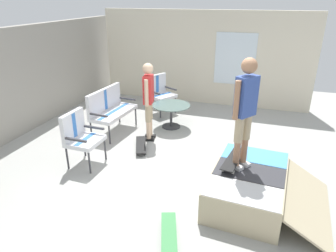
{
  "coord_description": "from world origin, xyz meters",
  "views": [
    {
      "loc": [
        -4.92,
        -1.27,
        2.95
      ],
      "look_at": [
        0.11,
        0.37,
        0.7
      ],
      "focal_mm": 32.82,
      "sensor_mm": 36.0,
      "label": 1
    }
  ],
  "objects_px": {
    "patio_bench": "(109,107)",
    "patio_table": "(171,111)",
    "skateboard_spare": "(169,233)",
    "patio_chair_near_house": "(159,90)",
    "skateboard_by_bench": "(141,145)",
    "skate_ramp": "(250,186)",
    "patio_chair_by_wall": "(79,134)",
    "skateboard_on_ramp": "(233,159)",
    "person_watching": "(149,96)",
    "person_skater": "(245,107)"
  },
  "relations": [
    {
      "from": "skateboard_spare",
      "to": "skateboard_on_ramp",
      "type": "bearing_deg",
      "value": -25.26
    },
    {
      "from": "skateboard_by_bench",
      "to": "skateboard_spare",
      "type": "bearing_deg",
      "value": -149.34
    },
    {
      "from": "skate_ramp",
      "to": "patio_bench",
      "type": "relative_size",
      "value": 1.43
    },
    {
      "from": "skate_ramp",
      "to": "patio_table",
      "type": "xyz_separation_m",
      "value": [
        2.38,
        2.03,
        0.16
      ]
    },
    {
      "from": "patio_chair_near_house",
      "to": "person_watching",
      "type": "distance_m",
      "value": 1.78
    },
    {
      "from": "patio_chair_by_wall",
      "to": "skateboard_spare",
      "type": "xyz_separation_m",
      "value": [
        -1.38,
        -2.18,
        -0.53
      ]
    },
    {
      "from": "patio_chair_near_house",
      "to": "patio_table",
      "type": "height_order",
      "value": "patio_chair_near_house"
    },
    {
      "from": "patio_bench",
      "to": "person_skater",
      "type": "bearing_deg",
      "value": -116.94
    },
    {
      "from": "patio_chair_by_wall",
      "to": "patio_bench",
      "type": "bearing_deg",
      "value": 6.92
    },
    {
      "from": "person_watching",
      "to": "skateboard_on_ramp",
      "type": "bearing_deg",
      "value": -126.01
    },
    {
      "from": "patio_bench",
      "to": "person_skater",
      "type": "xyz_separation_m",
      "value": [
        -1.57,
        -3.09,
        0.87
      ]
    },
    {
      "from": "patio_chair_near_house",
      "to": "patio_chair_by_wall",
      "type": "height_order",
      "value": "same"
    },
    {
      "from": "patio_chair_by_wall",
      "to": "skateboard_spare",
      "type": "height_order",
      "value": "patio_chair_by_wall"
    },
    {
      "from": "skateboard_by_bench",
      "to": "skateboard_spare",
      "type": "relative_size",
      "value": 0.99
    },
    {
      "from": "skateboard_spare",
      "to": "patio_chair_by_wall",
      "type": "bearing_deg",
      "value": 57.65
    },
    {
      "from": "patio_bench",
      "to": "patio_table",
      "type": "bearing_deg",
      "value": -61.7
    },
    {
      "from": "patio_bench",
      "to": "patio_table",
      "type": "relative_size",
      "value": 1.44
    },
    {
      "from": "skateboard_spare",
      "to": "patio_table",
      "type": "bearing_deg",
      "value": 17.04
    },
    {
      "from": "patio_chair_near_house",
      "to": "skateboard_on_ramp",
      "type": "bearing_deg",
      "value": -143.26
    },
    {
      "from": "patio_chair_near_house",
      "to": "patio_bench",
      "type": "bearing_deg",
      "value": 157.96
    },
    {
      "from": "person_skater",
      "to": "skateboard_on_ramp",
      "type": "bearing_deg",
      "value": 75.61
    },
    {
      "from": "patio_chair_near_house",
      "to": "skateboard_spare",
      "type": "bearing_deg",
      "value": -159.08
    },
    {
      "from": "skateboard_spare",
      "to": "patio_bench",
      "type": "bearing_deg",
      "value": 39.29
    },
    {
      "from": "skate_ramp",
      "to": "skateboard_spare",
      "type": "distance_m",
      "value": 1.52
    },
    {
      "from": "skate_ramp",
      "to": "skateboard_by_bench",
      "type": "bearing_deg",
      "value": 64.57
    },
    {
      "from": "patio_table",
      "to": "person_skater",
      "type": "bearing_deg",
      "value": -141.03
    },
    {
      "from": "skate_ramp",
      "to": "skateboard_on_ramp",
      "type": "relative_size",
      "value": 2.25
    },
    {
      "from": "patio_chair_by_wall",
      "to": "skateboard_by_bench",
      "type": "height_order",
      "value": "patio_chair_by_wall"
    },
    {
      "from": "patio_chair_by_wall",
      "to": "patio_table",
      "type": "distance_m",
      "value": 2.45
    },
    {
      "from": "patio_chair_near_house",
      "to": "patio_chair_by_wall",
      "type": "distance_m",
      "value": 3.14
    },
    {
      "from": "skate_ramp",
      "to": "patio_table",
      "type": "height_order",
      "value": "patio_table"
    },
    {
      "from": "skate_ramp",
      "to": "skateboard_on_ramp",
      "type": "distance_m",
      "value": 0.47
    },
    {
      "from": "patio_table",
      "to": "patio_chair_near_house",
      "type": "bearing_deg",
      "value": 34.12
    },
    {
      "from": "patio_chair_near_house",
      "to": "patio_chair_by_wall",
      "type": "xyz_separation_m",
      "value": [
        -3.1,
        0.46,
        0.0
      ]
    },
    {
      "from": "person_watching",
      "to": "skateboard_on_ramp",
      "type": "distance_m",
      "value": 2.49
    },
    {
      "from": "patio_bench",
      "to": "skateboard_by_bench",
      "type": "xyz_separation_m",
      "value": [
        -0.61,
        -1.01,
        -0.53
      ]
    },
    {
      "from": "person_watching",
      "to": "skateboard_by_bench",
      "type": "bearing_deg",
      "value": -179.88
    },
    {
      "from": "patio_chair_by_wall",
      "to": "skate_ramp",
      "type": "bearing_deg",
      "value": -93.46
    },
    {
      "from": "patio_chair_by_wall",
      "to": "person_watching",
      "type": "bearing_deg",
      "value": -30.54
    },
    {
      "from": "patio_chair_by_wall",
      "to": "patio_table",
      "type": "height_order",
      "value": "patio_chair_by_wall"
    },
    {
      "from": "skateboard_spare",
      "to": "skateboard_on_ramp",
      "type": "distance_m",
      "value": 1.56
    },
    {
      "from": "skateboard_spare",
      "to": "patio_chair_near_house",
      "type": "bearing_deg",
      "value": 20.92
    },
    {
      "from": "patio_bench",
      "to": "patio_chair_near_house",
      "type": "relative_size",
      "value": 1.27
    },
    {
      "from": "person_skater",
      "to": "skateboard_by_bench",
      "type": "bearing_deg",
      "value": 65.2
    },
    {
      "from": "patio_table",
      "to": "skateboard_spare",
      "type": "relative_size",
      "value": 1.1
    },
    {
      "from": "skateboard_on_ramp",
      "to": "patio_chair_near_house",
      "type": "bearing_deg",
      "value": 36.74
    },
    {
      "from": "patio_chair_near_house",
      "to": "skateboard_by_bench",
      "type": "relative_size",
      "value": 1.25
    },
    {
      "from": "patio_bench",
      "to": "patio_table",
      "type": "distance_m",
      "value": 1.45
    },
    {
      "from": "patio_chair_near_house",
      "to": "skateboard_spare",
      "type": "distance_m",
      "value": 4.83
    },
    {
      "from": "patio_chair_near_house",
      "to": "skateboard_on_ramp",
      "type": "xyz_separation_m",
      "value": [
        -3.14,
        -2.35,
        -0.03
      ]
    }
  ]
}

